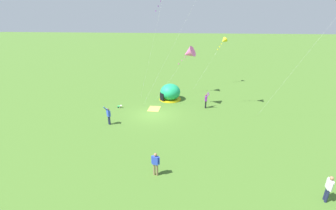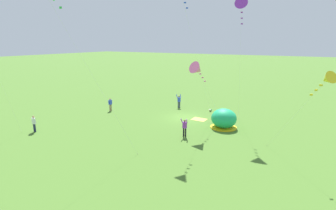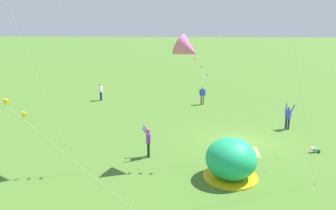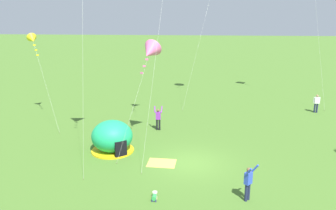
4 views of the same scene
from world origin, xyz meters
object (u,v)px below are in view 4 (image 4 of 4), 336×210
(person_arms_raised, at_px, (158,118))
(person_flying_kite, at_px, (248,182))
(person_watching_sky, at_px, (316,103))
(toddler_crawling, at_px, (154,196))
(popup_tent, at_px, (112,137))
(kite_yellow, at_px, (33,39))
(kite_pink, at_px, (150,52))

(person_arms_raised, bearing_deg, person_flying_kite, -59.89)
(person_watching_sky, bearing_deg, toddler_crawling, -127.64)
(popup_tent, relative_size, person_watching_sky, 1.63)
(person_arms_raised, xyz_separation_m, person_watching_sky, (13.97, 6.40, -0.03))
(toddler_crawling, bearing_deg, person_watching_sky, 52.36)
(kite_yellow, bearing_deg, toddler_crawling, -46.38)
(person_arms_raised, height_order, kite_pink, kite_pink)
(toddler_crawling, xyz_separation_m, person_watching_sky, (12.79, 16.58, 0.79))
(person_watching_sky, xyz_separation_m, kite_yellow, (-25.12, -3.65, 5.82))
(person_arms_raised, bearing_deg, person_watching_sky, 24.62)
(toddler_crawling, bearing_deg, person_arms_raised, 96.61)
(toddler_crawling, distance_m, kite_yellow, 19.05)
(popup_tent, relative_size, person_flying_kite, 1.49)
(person_arms_raised, distance_m, kite_yellow, 12.86)
(person_flying_kite, distance_m, kite_pink, 10.97)
(popup_tent, bearing_deg, kite_yellow, 140.08)
(kite_pink, bearing_deg, person_flying_kite, -51.97)
(popup_tent, xyz_separation_m, toddler_crawling, (3.63, -5.66, -0.82))
(kite_yellow, bearing_deg, person_watching_sky, 8.26)
(person_flying_kite, relative_size, kite_yellow, 0.26)
(kite_yellow, bearing_deg, popup_tent, -39.92)
(toddler_crawling, height_order, person_watching_sky, person_watching_sky)
(person_flying_kite, relative_size, kite_pink, 0.26)
(toddler_crawling, xyz_separation_m, person_flying_kite, (4.49, 0.40, 0.82))
(popup_tent, xyz_separation_m, kite_pink, (2.22, 2.28, 5.36))
(person_arms_raised, bearing_deg, popup_tent, -118.46)
(toddler_crawling, height_order, kite_yellow, kite_yellow)
(toddler_crawling, xyz_separation_m, kite_yellow, (-12.33, 12.94, 6.60))
(person_flying_kite, xyz_separation_m, person_watching_sky, (8.30, 16.18, -0.03))
(person_flying_kite, relative_size, person_watching_sky, 1.10)
(popup_tent, xyz_separation_m, person_arms_raised, (2.45, 4.52, 0.00))
(popup_tent, bearing_deg, person_flying_kite, -32.93)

